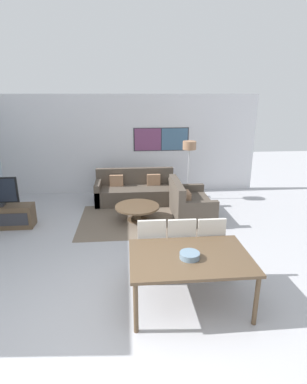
{
  "coord_description": "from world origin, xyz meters",
  "views": [
    {
      "loc": [
        0.14,
        -2.87,
        2.73
      ],
      "look_at": [
        0.63,
        2.67,
        0.95
      ],
      "focal_mm": 28.0,
      "sensor_mm": 36.0,
      "label": 1
    }
  ],
  "objects": [
    {
      "name": "ground_plane",
      "position": [
        0.0,
        0.0,
        0.0
      ],
      "size": [
        24.0,
        24.0,
        0.0
      ],
      "primitive_type": "plane",
      "color": "#B2B2B7"
    },
    {
      "name": "wall_back",
      "position": [
        0.03,
        5.8,
        1.4
      ],
      "size": [
        7.86,
        0.09,
        2.8
      ],
      "color": "silver",
      "rests_on": "ground_plane"
    },
    {
      "name": "area_rug",
      "position": [
        0.34,
        3.54,
        0.0
      ],
      "size": [
        2.65,
        2.05,
        0.01
      ],
      "color": "#706051",
      "rests_on": "ground_plane"
    },
    {
      "name": "sofa_main",
      "position": [
        0.34,
        4.86,
        0.28
      ],
      "size": [
        2.11,
        0.88,
        0.87
      ],
      "color": "#51473D",
      "rests_on": "ground_plane"
    },
    {
      "name": "sofa_side",
      "position": [
        1.54,
        3.66,
        0.28
      ],
      "size": [
        0.88,
        1.44,
        0.87
      ],
      "rotation": [
        0.0,
        0.0,
        1.57
      ],
      "color": "#51473D",
      "rests_on": "ground_plane"
    },
    {
      "name": "coffee_table",
      "position": [
        0.34,
        3.54,
        0.27
      ],
      "size": [
        1.01,
        1.01,
        0.35
      ],
      "color": "brown",
      "rests_on": "ground_plane"
    },
    {
      "name": "dining_table",
      "position": [
        0.93,
        0.57,
        0.66
      ],
      "size": [
        1.59,
        1.08,
        0.73
      ],
      "color": "brown",
      "rests_on": "ground_plane"
    },
    {
      "name": "dining_chair_left",
      "position": [
        0.48,
        1.31,
        0.54
      ],
      "size": [
        0.46,
        0.46,
        0.99
      ],
      "color": "beige",
      "rests_on": "ground_plane"
    },
    {
      "name": "dining_chair_centre",
      "position": [
        0.93,
        1.3,
        0.54
      ],
      "size": [
        0.46,
        0.46,
        0.99
      ],
      "color": "beige",
      "rests_on": "ground_plane"
    },
    {
      "name": "dining_chair_right",
      "position": [
        1.38,
        1.28,
        0.54
      ],
      "size": [
        0.46,
        0.46,
        0.99
      ],
      "color": "beige",
      "rests_on": "ground_plane"
    },
    {
      "name": "fruit_bowl",
      "position": [
        0.91,
        0.51,
        0.77
      ],
      "size": [
        0.26,
        0.26,
        0.08
      ],
      "color": "slate",
      "rests_on": "dining_table"
    },
    {
      "name": "floor_lamp",
      "position": [
        1.79,
        4.93,
        1.38
      ],
      "size": [
        0.35,
        0.35,
        1.61
      ],
      "color": "#2D2D33",
      "rests_on": "ground_plane"
    }
  ]
}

